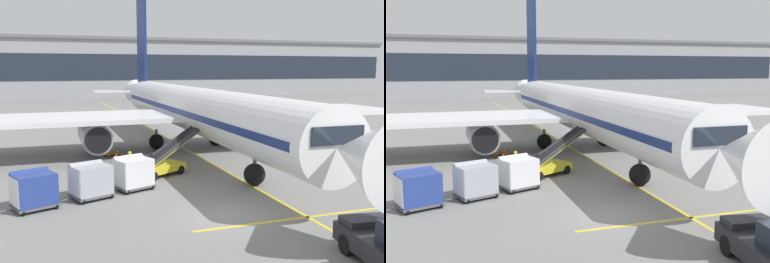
# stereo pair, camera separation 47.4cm
# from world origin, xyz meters

# --- Properties ---
(ground_plane) EXTENTS (600.00, 600.00, 0.00)m
(ground_plane) POSITION_xyz_m (0.00, 0.00, 0.00)
(ground_plane) COLOR slate
(parked_airplane) EXTENTS (37.20, 47.03, 15.52)m
(parked_airplane) POSITION_xyz_m (3.97, 16.58, 3.46)
(parked_airplane) COLOR white
(parked_airplane) RESTS_ON ground
(belt_loader) EXTENTS (5.30, 3.68, 2.87)m
(belt_loader) POSITION_xyz_m (-0.64, 8.65, 0.85)
(belt_loader) COLOR gold
(belt_loader) RESTS_ON ground
(baggage_cart_lead) EXTENTS (2.82, 2.20, 1.91)m
(baggage_cart_lead) POSITION_xyz_m (-3.12, 5.84, 1.00)
(baggage_cart_lead) COLOR #515156
(baggage_cart_lead) RESTS_ON ground
(baggage_cart_second) EXTENTS (2.82, 2.20, 1.91)m
(baggage_cart_second) POSITION_xyz_m (-5.59, 4.86, 1.00)
(baggage_cart_second) COLOR #515156
(baggage_cart_second) RESTS_ON ground
(baggage_cart_third) EXTENTS (2.82, 2.20, 1.91)m
(baggage_cart_third) POSITION_xyz_m (-8.41, 3.96, 1.00)
(baggage_cart_third) COLOR #515156
(baggage_cart_third) RESTS_ON ground
(ground_crew_by_loader) EXTENTS (0.32, 0.56, 1.74)m
(ground_crew_by_loader) POSITION_xyz_m (-2.33, 6.29, 1.00)
(ground_crew_by_loader) COLOR #514C42
(ground_crew_by_loader) RESTS_ON ground
(ground_crew_by_carts) EXTENTS (0.37, 0.53, 1.74)m
(ground_crew_by_carts) POSITION_xyz_m (-2.81, 8.33, 1.00)
(ground_crew_by_carts) COLOR #333847
(ground_crew_by_carts) RESTS_ON ground
(safety_cone_engine_keepout) EXTENTS (0.62, 0.62, 0.70)m
(safety_cone_engine_keepout) POSITION_xyz_m (-3.10, 15.87, 0.34)
(safety_cone_engine_keepout) COLOR black
(safety_cone_engine_keepout) RESTS_ON ground
(safety_cone_wingtip) EXTENTS (0.53, 0.53, 0.61)m
(safety_cone_wingtip) POSITION_xyz_m (-2.86, 13.57, 0.29)
(safety_cone_wingtip) COLOR black
(safety_cone_wingtip) RESTS_ON ground
(safety_cone_nose_mark) EXTENTS (0.57, 0.57, 0.65)m
(safety_cone_nose_mark) POSITION_xyz_m (-2.41, 15.93, 0.31)
(safety_cone_nose_mark) COLOR black
(safety_cone_nose_mark) RESTS_ON ground
(apron_guidance_line_lead_in) EXTENTS (0.20, 110.00, 0.01)m
(apron_guidance_line_lead_in) POSITION_xyz_m (3.61, 15.66, 0.00)
(apron_guidance_line_lead_in) COLOR yellow
(apron_guidance_line_lead_in) RESTS_ON ground
(apron_guidance_line_stop_bar) EXTENTS (12.00, 0.20, 0.01)m
(apron_guidance_line_stop_bar) POSITION_xyz_m (3.96, -1.46, 0.00)
(apron_guidance_line_stop_bar) COLOR yellow
(apron_guidance_line_stop_bar) RESTS_ON ground
(terminal_building) EXTENTS (146.31, 21.27, 14.33)m
(terminal_building) POSITION_xyz_m (14.62, 96.85, 7.11)
(terminal_building) COLOR #939399
(terminal_building) RESTS_ON ground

